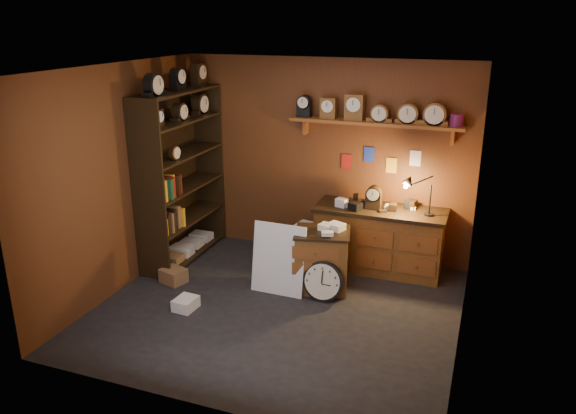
{
  "coord_description": "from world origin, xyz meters",
  "views": [
    {
      "loc": [
        2.09,
        -5.33,
        3.2
      ],
      "look_at": [
        0.0,
        0.35,
        1.13
      ],
      "focal_mm": 35.0,
      "sensor_mm": 36.0,
      "label": 1
    }
  ],
  "objects_px": {
    "shelving_unit": "(179,169)",
    "big_round_clock": "(323,281)",
    "low_cabinet": "(322,258)",
    "workbench": "(379,236)"
  },
  "relations": [
    {
      "from": "shelving_unit",
      "to": "low_cabinet",
      "type": "bearing_deg",
      "value": -7.91
    },
    {
      "from": "workbench",
      "to": "shelving_unit",
      "type": "bearing_deg",
      "value": -169.44
    },
    {
      "from": "shelving_unit",
      "to": "low_cabinet",
      "type": "xyz_separation_m",
      "value": [
        2.11,
        -0.29,
        -0.84
      ]
    },
    {
      "from": "low_cabinet",
      "to": "big_round_clock",
      "type": "xyz_separation_m",
      "value": [
        0.1,
        -0.29,
        -0.17
      ]
    },
    {
      "from": "workbench",
      "to": "big_round_clock",
      "type": "height_order",
      "value": "workbench"
    },
    {
      "from": "workbench",
      "to": "low_cabinet",
      "type": "distance_m",
      "value": 0.96
    },
    {
      "from": "workbench",
      "to": "big_round_clock",
      "type": "distance_m",
      "value": 1.18
    },
    {
      "from": "shelving_unit",
      "to": "big_round_clock",
      "type": "relative_size",
      "value": 5.27
    },
    {
      "from": "shelving_unit",
      "to": "big_round_clock",
      "type": "bearing_deg",
      "value": -14.65
    },
    {
      "from": "low_cabinet",
      "to": "big_round_clock",
      "type": "distance_m",
      "value": 0.35
    }
  ]
}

